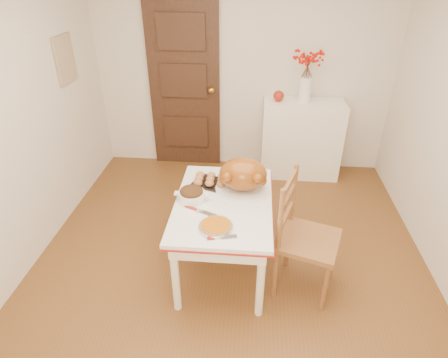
# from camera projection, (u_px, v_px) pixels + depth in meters

# --- Properties ---
(floor) EXTENTS (3.50, 4.00, 0.00)m
(floor) POSITION_uv_depth(u_px,v_px,m) (229.00, 269.00, 3.31)
(floor) COLOR brown
(floor) RESTS_ON ground
(wall_back) EXTENTS (3.50, 0.00, 2.50)m
(wall_back) POSITION_uv_depth(u_px,v_px,m) (243.00, 68.00, 4.39)
(wall_back) COLOR silver
(wall_back) RESTS_ON ground
(door_back) EXTENTS (0.85, 0.06, 2.06)m
(door_back) POSITION_uv_depth(u_px,v_px,m) (184.00, 86.00, 4.53)
(door_back) COLOR #3D2619
(door_back) RESTS_ON ground
(photo_board) EXTENTS (0.03, 0.35, 0.45)m
(photo_board) POSITION_uv_depth(u_px,v_px,m) (65.00, 59.00, 3.70)
(photo_board) COLOR #D0B485
(photo_board) RESTS_ON ground
(sideboard) EXTENTS (0.93, 0.41, 0.93)m
(sideboard) POSITION_uv_depth(u_px,v_px,m) (301.00, 139.00, 4.54)
(sideboard) COLOR white
(sideboard) RESTS_ON floor
(kitchen_table) EXTENTS (0.79, 1.15, 0.69)m
(kitchen_table) POSITION_uv_depth(u_px,v_px,m) (223.00, 235.00, 3.17)
(kitchen_table) COLOR white
(kitchen_table) RESTS_ON floor
(chair_oak) EXTENTS (0.56, 0.56, 1.01)m
(chair_oak) POSITION_uv_depth(u_px,v_px,m) (309.00, 238.00, 2.89)
(chair_oak) COLOR #98632F
(chair_oak) RESTS_ON floor
(berry_vase) EXTENTS (0.30, 0.30, 0.59)m
(berry_vase) POSITION_uv_depth(u_px,v_px,m) (307.00, 76.00, 4.16)
(berry_vase) COLOR white
(berry_vase) RESTS_ON sideboard
(apple) EXTENTS (0.13, 0.13, 0.13)m
(apple) POSITION_uv_depth(u_px,v_px,m) (279.00, 96.00, 4.30)
(apple) COLOR maroon
(apple) RESTS_ON sideboard
(turkey_platter) EXTENTS (0.55, 0.50, 0.29)m
(turkey_platter) POSITION_uv_depth(u_px,v_px,m) (243.00, 176.00, 3.06)
(turkey_platter) COLOR #92450E
(turkey_platter) RESTS_ON kitchen_table
(pumpkin_pie) EXTENTS (0.28, 0.28, 0.05)m
(pumpkin_pie) POSITION_uv_depth(u_px,v_px,m) (216.00, 226.00, 2.68)
(pumpkin_pie) COLOR #B45C0C
(pumpkin_pie) RESTS_ON kitchen_table
(stuffing_dish) EXTENTS (0.31, 0.26, 0.11)m
(stuffing_dish) POSITION_uv_depth(u_px,v_px,m) (192.00, 194.00, 2.99)
(stuffing_dish) COLOR #40230E
(stuffing_dish) RESTS_ON kitchen_table
(rolls_tray) EXTENTS (0.34, 0.30, 0.07)m
(rolls_tray) POSITION_uv_depth(u_px,v_px,m) (210.00, 180.00, 3.21)
(rolls_tray) COLOR #B56E3F
(rolls_tray) RESTS_ON kitchen_table
(pie_server) EXTENTS (0.22, 0.11, 0.01)m
(pie_server) POSITION_uv_depth(u_px,v_px,m) (222.00, 237.00, 2.60)
(pie_server) COLOR silver
(pie_server) RESTS_ON kitchen_table
(carving_knife) EXTENTS (0.28, 0.17, 0.01)m
(carving_knife) POSITION_uv_depth(u_px,v_px,m) (200.00, 211.00, 2.87)
(carving_knife) COLOR silver
(carving_knife) RESTS_ON kitchen_table
(drinking_glass) EXTENTS (0.07, 0.07, 0.12)m
(drinking_glass) POSITION_uv_depth(u_px,v_px,m) (236.00, 168.00, 3.35)
(drinking_glass) COLOR white
(drinking_glass) RESTS_ON kitchen_table
(shaker_pair) EXTENTS (0.08, 0.04, 0.08)m
(shaker_pair) POSITION_uv_depth(u_px,v_px,m) (253.00, 172.00, 3.32)
(shaker_pair) COLOR white
(shaker_pair) RESTS_ON kitchen_table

